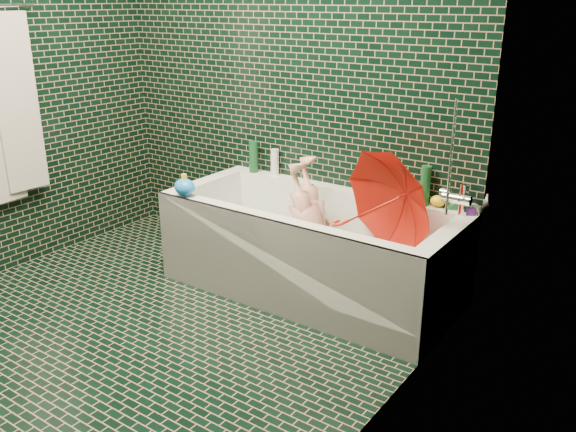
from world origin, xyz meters
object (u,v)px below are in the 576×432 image
Objects in this scene: child at (315,239)px; umbrella at (374,209)px; bath_toy at (185,187)px; rubber_duck at (439,200)px; bathtub at (310,258)px.

child is 1.61× the size of umbrella.
rubber_duck is at bearing 42.75° from bath_toy.
rubber_duck is 1.45m from bath_toy.
bath_toy is at bearing -133.44° from rubber_duck.
child is 0.48m from umbrella.
rubber_duck is (0.62, 0.35, 0.38)m from bathtub.
umbrella is at bearing 75.48° from child.
child is at bearing -135.72° from rubber_duck.
umbrella is at bearing 33.47° from bath_toy.
child is 6.10× the size of bath_toy.
umbrella is (0.39, -0.03, 0.28)m from child.
umbrella is 0.40m from rubber_duck.
umbrella is 3.79× the size of bath_toy.
bathtub is 14.49× the size of rubber_duck.
bath_toy reaches higher than bathtub.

